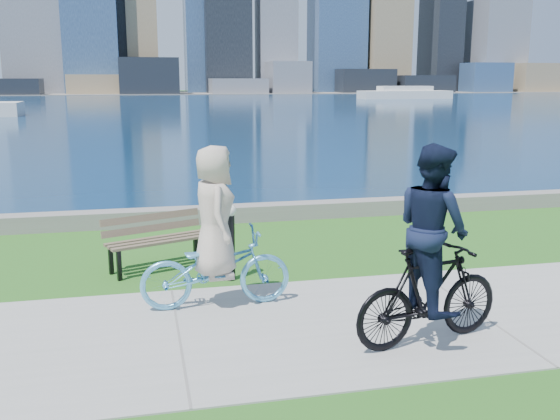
# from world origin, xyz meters

# --- Properties ---
(ground) EXTENTS (320.00, 320.00, 0.00)m
(ground) POSITION_xyz_m (0.00, 0.00, 0.00)
(ground) COLOR #205716
(ground) RESTS_ON ground
(concrete_path) EXTENTS (80.00, 3.50, 0.02)m
(concrete_path) POSITION_xyz_m (0.00, 0.00, 0.01)
(concrete_path) COLOR gray
(concrete_path) RESTS_ON ground
(seawall) EXTENTS (90.00, 0.50, 0.35)m
(seawall) POSITION_xyz_m (0.00, 6.20, 0.17)
(seawall) COLOR slate
(seawall) RESTS_ON ground
(bay_water) EXTENTS (320.00, 131.00, 0.01)m
(bay_water) POSITION_xyz_m (0.00, 72.00, 0.00)
(bay_water) COLOR #0B2748
(bay_water) RESTS_ON ground
(far_shore) EXTENTS (320.00, 30.00, 0.12)m
(far_shore) POSITION_xyz_m (0.00, 130.00, 0.06)
(far_shore) COLOR slate
(far_shore) RESTS_ON ground
(ferry_far) EXTENTS (14.20, 4.06, 1.93)m
(ferry_far) POSITION_xyz_m (35.89, 83.94, 0.80)
(ferry_far) COLOR silver
(ferry_far) RESTS_ON ground
(park_bench) EXTENTS (1.83, 1.18, 0.90)m
(park_bench) POSITION_xyz_m (-4.16, 3.00, 0.55)
(park_bench) COLOR black
(park_bench) RESTS_ON ground
(bollard_lamp) EXTENTS (0.20, 0.20, 1.22)m
(bollard_lamp) POSITION_xyz_m (-3.05, 2.11, 0.70)
(bollard_lamp) COLOR black
(bollard_lamp) RESTS_ON ground
(cyclist_woman) EXTENTS (0.76, 2.09, 2.24)m
(cyclist_woman) POSITION_xyz_m (-3.42, 0.97, 0.85)
(cyclist_woman) COLOR #5CB1E1
(cyclist_woman) RESTS_ON ground
(cyclist_man) EXTENTS (0.96, 2.06, 2.39)m
(cyclist_man) POSITION_xyz_m (-1.10, -0.81, 1.02)
(cyclist_man) COLOR black
(cyclist_man) RESTS_ON ground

